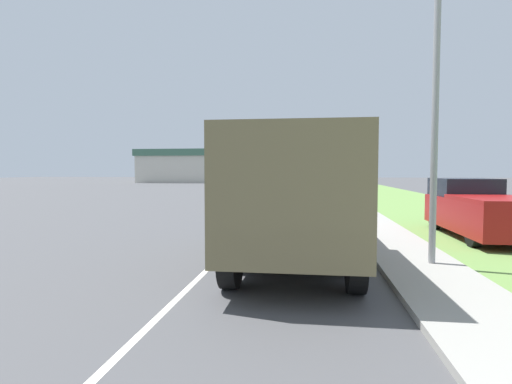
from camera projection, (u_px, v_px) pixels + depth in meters
name	position (u px, v px, depth m)	size (l,w,h in m)	color
ground_plane	(286.00, 193.00, 37.05)	(180.00, 180.00, 0.00)	#4C4C4F
lane_centre_stripe	(286.00, 193.00, 37.05)	(0.12, 120.00, 0.00)	silver
sidewalk_right	(336.00, 193.00, 36.45)	(1.80, 120.00, 0.12)	#9E9B93
grass_strip_right	(385.00, 194.00, 35.87)	(7.00, 120.00, 0.02)	#6B9347
military_truck	(296.00, 193.00, 8.90)	(2.47, 6.73, 2.84)	#545B3D
car_nearest_ahead	(239.00, 195.00, 23.16)	(1.82, 4.83, 1.54)	#B7BABF
car_second_ahead	(310.00, 186.00, 37.92)	(1.80, 3.93, 1.38)	silver
pickup_truck	(479.00, 209.00, 12.59)	(1.96, 5.13, 1.81)	maroon
lamp_post	(427.00, 42.00, 8.33)	(1.69, 0.24, 7.97)	gray
building_distant	(187.00, 166.00, 73.98)	(14.83, 13.82, 5.80)	beige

